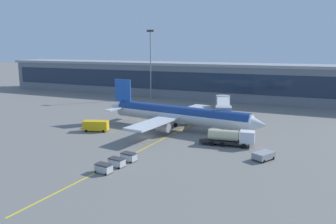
# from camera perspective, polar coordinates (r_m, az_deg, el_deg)

# --- Properties ---
(ground_plane) EXTENTS (700.00, 700.00, 0.00)m
(ground_plane) POSITION_cam_1_polar(r_m,az_deg,el_deg) (72.98, -3.87, -4.34)
(ground_plane) COLOR slate
(apron_lead_in_line) EXTENTS (5.62, 79.84, 0.01)m
(apron_lead_in_line) POSITION_cam_1_polar(r_m,az_deg,el_deg) (72.88, -0.12, -4.34)
(apron_lead_in_line) COLOR yellow
(apron_lead_in_line) RESTS_ON ground_plane
(terminal_building) EXTENTS (164.96, 17.58, 13.53)m
(terminal_building) POSITION_cam_1_polar(r_m,az_deg,el_deg) (134.43, 2.28, 5.70)
(terminal_building) COLOR slate
(terminal_building) RESTS_ON ground_plane
(main_airliner) EXTENTS (42.51, 33.81, 11.29)m
(main_airliner) POSITION_cam_1_polar(r_m,az_deg,el_deg) (78.70, 1.83, -0.43)
(main_airliner) COLOR silver
(main_airliner) RESTS_ON ground_plane
(jet_bridge) EXTENTS (8.58, 20.43, 6.38)m
(jet_bridge) POSITION_cam_1_polar(r_m,az_deg,el_deg) (84.82, 9.54, 0.96)
(jet_bridge) COLOR #B2B7BC
(jet_bridge) RESTS_ON ground_plane
(fuel_tanker) EXTENTS (11.02, 3.77, 3.25)m
(fuel_tanker) POSITION_cam_1_polar(r_m,az_deg,el_deg) (67.17, 10.82, -4.34)
(fuel_tanker) COLOR #232326
(fuel_tanker) RESTS_ON ground_plane
(pushback_tug) EXTENTS (3.84, 4.44, 1.40)m
(pushback_tug) POSITION_cam_1_polar(r_m,az_deg,el_deg) (60.56, 16.30, -7.20)
(pushback_tug) COLOR gray
(pushback_tug) RESTS_ON ground_plane
(lavatory_truck) EXTENTS (6.23, 4.07, 2.50)m
(lavatory_truck) POSITION_cam_1_polar(r_m,az_deg,el_deg) (79.33, -12.51, -2.27)
(lavatory_truck) COLOR yellow
(lavatory_truck) RESTS_ON ground_plane
(baggage_cart_0) EXTENTS (2.82, 1.90, 1.48)m
(baggage_cart_0) POSITION_cam_1_polar(r_m,az_deg,el_deg) (53.35, -11.11, -9.54)
(baggage_cart_0) COLOR #B2B7BC
(baggage_cart_0) RESTS_ON ground_plane
(baggage_cart_1) EXTENTS (2.82, 1.90, 1.48)m
(baggage_cart_1) POSITION_cam_1_polar(r_m,az_deg,el_deg) (55.60, -8.88, -8.60)
(baggage_cart_1) COLOR #B2B7BC
(baggage_cart_1) RESTS_ON ground_plane
(baggage_cart_2) EXTENTS (2.82, 1.90, 1.48)m
(baggage_cart_2) POSITION_cam_1_polar(r_m,az_deg,el_deg) (57.95, -6.84, -7.72)
(baggage_cart_2) COLOR #B2B7BC
(baggage_cart_2) RESTS_ON ground_plane
(apron_light_mast_0) EXTENTS (2.80, 0.50, 26.01)m
(apron_light_mast_0) POSITION_cam_1_polar(r_m,az_deg,el_deg) (126.21, -3.05, 9.09)
(apron_light_mast_0) COLOR gray
(apron_light_mast_0) RESTS_ON ground_plane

